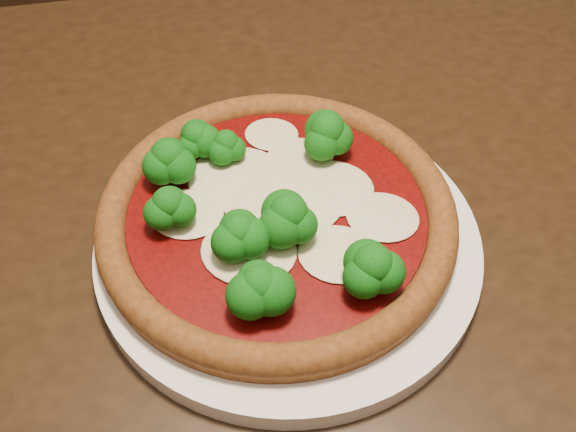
# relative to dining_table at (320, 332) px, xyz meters

# --- Properties ---
(dining_table) EXTENTS (1.36, 1.25, 0.75)m
(dining_table) POSITION_rel_dining_table_xyz_m (0.00, 0.00, 0.00)
(dining_table) COLOR black
(dining_table) RESTS_ON floor
(plate) EXTENTS (0.30, 0.30, 0.02)m
(plate) POSITION_rel_dining_table_xyz_m (-0.03, 0.01, 0.11)
(plate) COLOR white
(plate) RESTS_ON dining_table
(pizza) EXTENTS (0.28, 0.28, 0.06)m
(pizza) POSITION_rel_dining_table_xyz_m (-0.04, 0.02, 0.13)
(pizza) COLOR brown
(pizza) RESTS_ON plate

